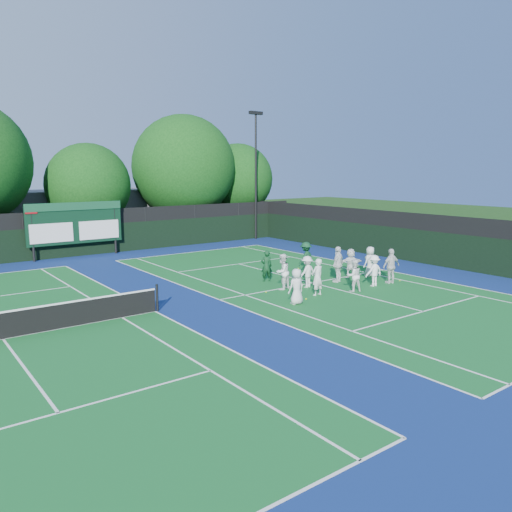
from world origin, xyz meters
TOP-DOWN VIEW (x-y plane):
  - ground at (0.00, 0.00)m, footprint 120.00×120.00m
  - court_apron at (-6.00, 1.00)m, footprint 34.00×32.00m
  - near_court at (0.00, 1.00)m, footprint 11.05×23.85m
  - left_court at (-14.00, 1.00)m, footprint 11.05×23.85m
  - back_fence at (-6.00, 16.00)m, footprint 34.00×0.08m
  - divider_fence_right at (9.00, 1.00)m, footprint 0.08×32.00m
  - scoreboard at (-7.01, 15.59)m, footprint 6.00×0.21m
  - clubhouse at (-2.00, 24.00)m, footprint 18.00×6.00m
  - light_pole_right at (7.50, 15.70)m, footprint 1.20×0.30m
  - tennis_net at (-14.00, 1.00)m, footprint 11.30×0.10m
  - tree_c at (-4.57, 19.58)m, footprint 6.00×6.00m
  - tree_d at (3.22, 19.58)m, footprint 8.32×8.32m
  - tree_e at (8.54, 19.58)m, footprint 6.08×6.08m
  - tennis_ball_0 at (-2.45, -1.22)m, footprint 0.07×0.07m
  - tennis_ball_1 at (1.87, 4.12)m, footprint 0.07×0.07m
  - tennis_ball_2 at (3.84, -1.36)m, footprint 0.07×0.07m
  - tennis_ball_3 at (-3.07, 0.81)m, footprint 0.07×0.07m
  - player_front_0 at (-3.27, -1.51)m, footprint 0.75×0.50m
  - player_front_1 at (-1.54, -0.95)m, footprint 0.65×0.46m
  - player_front_2 at (0.33, -1.42)m, footprint 0.88×0.79m
  - player_front_3 at (1.91, -1.26)m, footprint 1.01×0.61m
  - player_front_4 at (3.08, -1.36)m, footprint 1.07×0.55m
  - player_back_0 at (-2.06, 0.86)m, footprint 0.97×0.84m
  - player_back_1 at (-0.86, 0.47)m, footprint 1.06×0.71m
  - player_back_2 at (1.18, 0.40)m, footprint 1.15×0.79m
  - player_back_3 at (2.49, 0.78)m, footprint 1.49×0.91m
  - player_back_4 at (3.51, 0.34)m, footprint 0.79×0.52m
  - coach_left at (-1.60, 2.66)m, footprint 0.68×0.58m
  - coach_right at (1.15, 2.74)m, footprint 1.28×0.95m

SIDE VIEW (x-z plane):
  - ground at x=0.00m, z-range 0.00..0.00m
  - court_apron at x=-6.00m, z-range 0.00..0.01m
  - near_court at x=0.00m, z-range 0.01..0.01m
  - left_court at x=-14.00m, z-range 0.01..0.01m
  - tennis_ball_0 at x=-2.45m, z-range 0.00..0.07m
  - tennis_ball_1 at x=1.87m, z-range 0.00..0.07m
  - tennis_ball_2 at x=3.84m, z-range 0.00..0.07m
  - tennis_ball_3 at x=-3.07m, z-range 0.00..0.07m
  - tennis_net at x=-14.00m, z-range -0.06..1.04m
  - player_front_2 at x=0.33m, z-range 0.00..1.51m
  - player_front_0 at x=-3.27m, z-range 0.00..1.52m
  - player_front_3 at x=1.91m, z-range 0.00..1.52m
  - player_back_1 at x=-0.86m, z-range 0.00..1.53m
  - player_back_3 at x=2.49m, z-range 0.00..1.53m
  - coach_left at x=-1.60m, z-range 0.00..1.59m
  - player_back_4 at x=3.51m, z-range 0.00..1.60m
  - player_front_1 at x=-1.54m, z-range 0.00..1.68m
  - player_back_0 at x=-2.06m, z-range 0.00..1.70m
  - player_front_4 at x=3.08m, z-range 0.00..1.74m
  - coach_right at x=1.15m, z-range 0.00..1.77m
  - player_back_2 at x=1.18m, z-range 0.00..1.82m
  - back_fence at x=-6.00m, z-range -0.14..2.86m
  - divider_fence_right at x=9.00m, z-range -0.14..2.86m
  - clubhouse at x=-2.00m, z-range 0.00..4.00m
  - scoreboard at x=-7.01m, z-range 0.42..3.97m
  - tree_c at x=-4.57m, z-range 0.58..8.07m
  - tree_e at x=8.54m, z-range 0.73..8.60m
  - tree_d at x=3.22m, z-range 0.61..10.57m
  - light_pole_right at x=7.50m, z-range 1.24..11.36m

